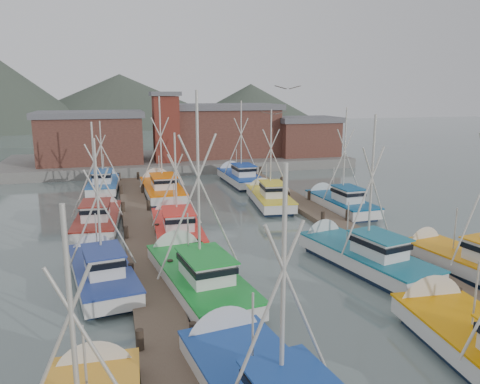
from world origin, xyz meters
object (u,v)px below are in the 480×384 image
object	(u,v)px
lookout_tower	(166,126)
boat_4	(195,274)
boat_8	(176,227)
boat_12	(161,188)

from	to	relation	value
lookout_tower	boat_4	xyz separation A→B (m)	(-2.85, -35.94, -4.86)
lookout_tower	boat_8	world-z (taller)	lookout_tower
boat_8	boat_4	bearing A→B (deg)	-89.04
lookout_tower	boat_8	bearing A→B (deg)	-95.51
boat_12	boat_4	bearing A→B (deg)	-93.01
boat_4	boat_12	size ratio (longest dim) A/B	1.03
boat_4	boat_12	distance (m)	22.17
lookout_tower	boat_12	distance (m)	14.78
lookout_tower	boat_4	bearing A→B (deg)	-94.53
lookout_tower	boat_8	xyz separation A→B (m)	(-2.63, -27.24, -4.87)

